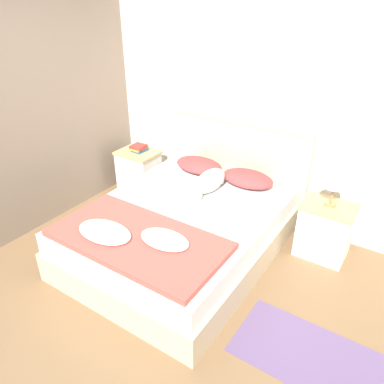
{
  "coord_description": "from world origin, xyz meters",
  "views": [
    {
      "loc": [
        1.71,
        -1.47,
        2.36
      ],
      "look_at": [
        -0.06,
        1.2,
        0.6
      ],
      "focal_mm": 35.0,
      "sensor_mm": 36.0,
      "label": 1
    }
  ],
  "objects": [
    {
      "name": "wall_side_left",
      "position": [
        -1.68,
        1.05,
        1.27
      ],
      "size": [
        0.06,
        3.1,
        2.55
      ],
      "color": "gray",
      "rests_on": "ground_plane"
    },
    {
      "name": "nightstand_right",
      "position": [
        1.13,
        1.76,
        0.28
      ],
      "size": [
        0.49,
        0.4,
        0.56
      ],
      "color": "white",
      "rests_on": "ground_plane"
    },
    {
      "name": "quilt",
      "position": [
        -0.07,
        0.38,
        0.54
      ],
      "size": [
        1.48,
        0.77,
        0.09
      ],
      "color": "#BC4C42",
      "rests_on": "bed"
    },
    {
      "name": "dog",
      "position": [
        -0.03,
        1.48,
        0.6
      ],
      "size": [
        0.22,
        0.68,
        0.21
      ],
      "color": "silver",
      "rests_on": "bed"
    },
    {
      "name": "ground_plane",
      "position": [
        0.0,
        0.0,
        0.0
      ],
      "size": [
        16.0,
        16.0,
        0.0
      ],
      "primitive_type": "plane",
      "color": "brown"
    },
    {
      "name": "headboard",
      "position": [
        -0.06,
        2.06,
        0.57
      ],
      "size": [
        1.75,
        0.06,
        1.1
      ],
      "color": "#C6B28E",
      "rests_on": "ground_plane"
    },
    {
      "name": "rug",
      "position": [
        1.51,
        0.52,
        0.0
      ],
      "size": [
        1.25,
        0.61,
        0.0
      ],
      "color": "#604C75",
      "rests_on": "ground_plane"
    },
    {
      "name": "bed",
      "position": [
        -0.06,
        0.99,
        0.25
      ],
      "size": [
        1.67,
        2.08,
        0.5
      ],
      "color": "#C6B28E",
      "rests_on": "ground_plane"
    },
    {
      "name": "pillow_right",
      "position": [
        0.25,
        1.81,
        0.58
      ],
      "size": [
        0.56,
        0.35,
        0.15
      ],
      "color": "brown",
      "rests_on": "bed"
    },
    {
      "name": "wall_back",
      "position": [
        0.0,
        2.13,
        1.27
      ],
      "size": [
        9.0,
        0.06,
        2.55
      ],
      "color": "beige",
      "rests_on": "ground_plane"
    },
    {
      "name": "table_lamp",
      "position": [
        1.13,
        1.77,
        0.81
      ],
      "size": [
        0.22,
        0.22,
        0.32
      ],
      "color": "#9E7A4C",
      "rests_on": "nightstand_right"
    },
    {
      "name": "nightstand_left",
      "position": [
        -1.24,
        1.76,
        0.28
      ],
      "size": [
        0.49,
        0.4,
        0.56
      ],
      "color": "white",
      "rests_on": "ground_plane"
    },
    {
      "name": "book_stack",
      "position": [
        -1.23,
        1.79,
        0.6
      ],
      "size": [
        0.17,
        0.21,
        0.08
      ],
      "color": "#285689",
      "rests_on": "nightstand_left"
    },
    {
      "name": "pillow_left",
      "position": [
        -0.36,
        1.81,
        0.58
      ],
      "size": [
        0.56,
        0.35,
        0.15
      ],
      "color": "brown",
      "rests_on": "bed"
    }
  ]
}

